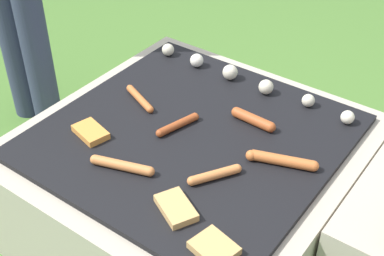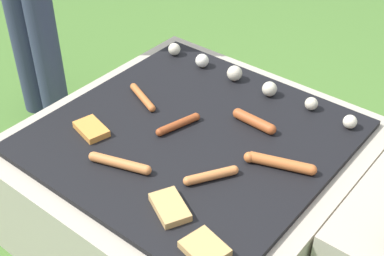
{
  "view_description": "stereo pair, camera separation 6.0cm",
  "coord_description": "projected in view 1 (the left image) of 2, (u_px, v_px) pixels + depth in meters",
  "views": [
    {
      "loc": [
        0.74,
        -1.01,
        1.35
      ],
      "look_at": [
        0.0,
        0.0,
        0.41
      ],
      "focal_mm": 50.0,
      "sensor_mm": 36.0,
      "label": 1
    },
    {
      "loc": [
        0.78,
        -0.97,
        1.35
      ],
      "look_at": [
        0.0,
        0.0,
        0.41
      ],
      "focal_mm": 50.0,
      "sensor_mm": 36.0,
      "label": 2
    }
  ],
  "objects": [
    {
      "name": "bread_slice_center",
      "position": [
        91.0,
        132.0,
        1.57
      ],
      "size": [
        0.12,
        0.09,
        0.02
      ],
      "color": "#D18438",
      "rests_on": "grill"
    },
    {
      "name": "sausage_front_left",
      "position": [
        178.0,
        125.0,
        1.59
      ],
      "size": [
        0.06,
        0.15,
        0.02
      ],
      "color": "#93421E",
      "rests_on": "grill"
    },
    {
      "name": "bread_slice_right",
      "position": [
        176.0,
        208.0,
        1.32
      ],
      "size": [
        0.13,
        0.12,
        0.02
      ],
      "color": "tan",
      "rests_on": "grill"
    },
    {
      "name": "sausage_back_left",
      "position": [
        122.0,
        165.0,
        1.44
      ],
      "size": [
        0.18,
        0.08,
        0.03
      ],
      "color": "#C6753D",
      "rests_on": "grill"
    },
    {
      "name": "grill",
      "position": [
        192.0,
        182.0,
        1.7
      ],
      "size": [
        0.93,
        0.93,
        0.39
      ],
      "color": "#A89E8C",
      "rests_on": "ground_plane"
    },
    {
      "name": "sausage_mid_left",
      "position": [
        140.0,
        99.0,
        1.7
      ],
      "size": [
        0.15,
        0.08,
        0.02
      ],
      "color": "#B7602D",
      "rests_on": "grill"
    },
    {
      "name": "mushroom_row",
      "position": [
        242.0,
        77.0,
        1.78
      ],
      "size": [
        0.74,
        0.06,
        0.05
      ],
      "color": "beige",
      "rests_on": "grill"
    },
    {
      "name": "ground_plane",
      "position": [
        192.0,
        224.0,
        1.81
      ],
      "size": [
        14.0,
        14.0,
        0.0
      ],
      "primitive_type": "plane",
      "color": "#47702D"
    },
    {
      "name": "sausage_back_center",
      "position": [
        215.0,
        175.0,
        1.41
      ],
      "size": [
        0.09,
        0.14,
        0.03
      ],
      "color": "#C6753D",
      "rests_on": "grill"
    },
    {
      "name": "sausage_front_center",
      "position": [
        253.0,
        119.0,
        1.61
      ],
      "size": [
        0.15,
        0.04,
        0.03
      ],
      "color": "#A34C23",
      "rests_on": "grill"
    },
    {
      "name": "sausage_back_right",
      "position": [
        282.0,
        160.0,
        1.46
      ],
      "size": [
        0.19,
        0.09,
        0.03
      ],
      "color": "#B7602D",
      "rests_on": "grill"
    },
    {
      "name": "bread_slice_left",
      "position": [
        214.0,
        248.0,
        1.22
      ],
      "size": [
        0.11,
        0.1,
        0.02
      ],
      "color": "tan",
      "rests_on": "grill"
    }
  ]
}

